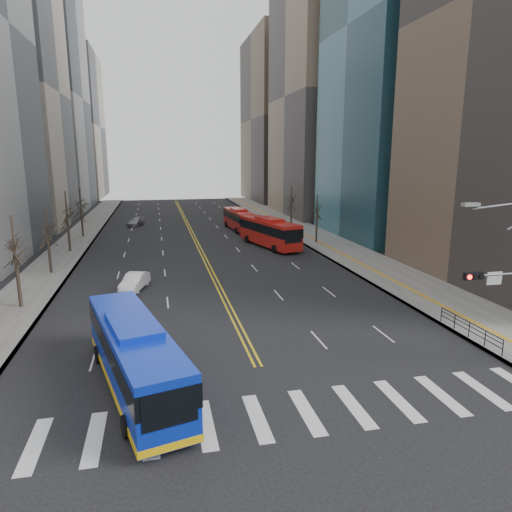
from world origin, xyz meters
TOP-DOWN VIEW (x-y plane):
  - ground at (0.00, 0.00)m, footprint 220.00×220.00m
  - sidewalk_right at (17.50, 45.00)m, footprint 7.00×130.00m
  - sidewalk_left at (-16.50, 45.00)m, footprint 5.00×130.00m
  - crosswalk at (0.00, 0.00)m, footprint 26.70×4.00m
  - centerline at (0.00, 55.00)m, footprint 0.55×100.00m
  - office_towers at (0.12, 68.51)m, footprint 83.00×134.00m
  - pedestrian_railing at (14.30, 6.00)m, footprint 0.06×6.06m
  - street_trees at (-7.18, 34.55)m, footprint 35.20×47.20m
  - blue_bus at (-6.67, 4.00)m, footprint 5.74×12.92m
  - red_bus_near at (9.13, 39.07)m, footprint 5.77×12.47m
  - red_bus_far at (7.67, 53.72)m, footprint 3.41×11.17m
  - car_white at (-7.45, 22.43)m, footprint 2.76×4.70m
  - car_dark_mid at (12.50, 44.37)m, footprint 2.74×4.21m
  - car_silver at (-8.84, 61.94)m, footprint 3.30×4.89m
  - car_dark_far at (11.74, 70.90)m, footprint 2.55×4.54m

SIDE VIEW (x-z plane):
  - ground at x=0.00m, z-range 0.00..0.00m
  - crosswalk at x=0.00m, z-range 0.00..0.01m
  - centerline at x=0.00m, z-range 0.00..0.01m
  - sidewalk_right at x=17.50m, z-range 0.00..0.15m
  - sidewalk_left at x=-16.50m, z-range 0.00..0.15m
  - car_dark_far at x=11.74m, z-range 0.00..1.20m
  - car_silver at x=-8.84m, z-range 0.00..1.32m
  - car_dark_mid at x=12.50m, z-range 0.00..1.33m
  - car_white at x=-7.45m, z-range 0.00..1.46m
  - pedestrian_railing at x=14.30m, z-range 0.31..1.33m
  - blue_bus at x=-6.67m, z-range 0.09..3.76m
  - red_bus_far at x=7.67m, z-range 0.20..3.69m
  - red_bus_near at x=9.13m, z-range 0.21..4.04m
  - street_trees at x=-7.18m, z-range 1.07..8.67m
  - office_towers at x=0.12m, z-range -5.08..52.92m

